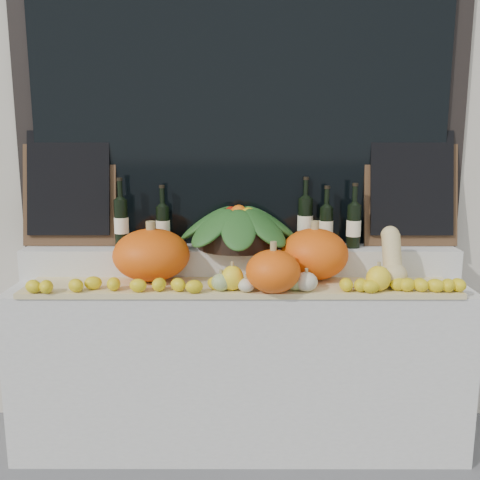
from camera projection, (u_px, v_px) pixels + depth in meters
The scene contains 18 objects.
storefront_facade at pixel (240, 30), 3.20m from camera, with size 7.00×0.94×4.50m.
display_sill at pixel (240, 363), 2.83m from camera, with size 2.30×0.55×0.88m, color silver.
rear_tier at pixel (240, 261), 2.88m from camera, with size 2.30×0.25×0.16m, color silver.
straw_bedding at pixel (240, 287), 2.63m from camera, with size 2.10×0.32×0.03m, color tan.
pumpkin_left at pixel (151, 255), 2.69m from camera, with size 0.39×0.39×0.26m, color #F95D0D.
pumpkin_right at pixel (314, 254), 2.71m from camera, with size 0.34×0.34×0.26m, color #F95D0D.
pumpkin_center at pixel (273, 271), 2.48m from camera, with size 0.26×0.26×0.20m, color #F95D0D.
butternut_squash at pixel (392, 260), 2.59m from camera, with size 0.13×0.20×0.29m.
decorative_gourds at pixel (292, 280), 2.52m from camera, with size 0.85×0.12×0.14m.
lemon_heap at pixel (240, 285), 2.51m from camera, with size 2.20×0.16×0.06m, color yellow, non-canonical shape.
produce_bowl at pixel (239, 226), 2.83m from camera, with size 0.67×0.67×0.24m.
wine_bottle_far_left at pixel (121, 222), 2.83m from camera, with size 0.08×0.08×0.37m.
wine_bottle_near_left at pixel (163, 225), 2.87m from camera, with size 0.08×0.08×0.33m.
wine_bottle_tall at pixel (305, 221), 2.91m from camera, with size 0.08×0.08×0.37m.
wine_bottle_near_right at pixel (326, 226), 2.87m from camera, with size 0.08×0.08×0.33m.
wine_bottle_far_right at pixel (354, 225), 2.82m from camera, with size 0.08×0.08×0.34m.
chalkboard_left at pixel (69, 186), 2.87m from camera, with size 0.50×0.14×0.61m.
chalkboard_right at pixel (411, 186), 2.87m from camera, with size 0.50×0.14×0.61m.
Camera 1 is at (0.00, -1.13, 1.62)m, focal length 40.00 mm.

